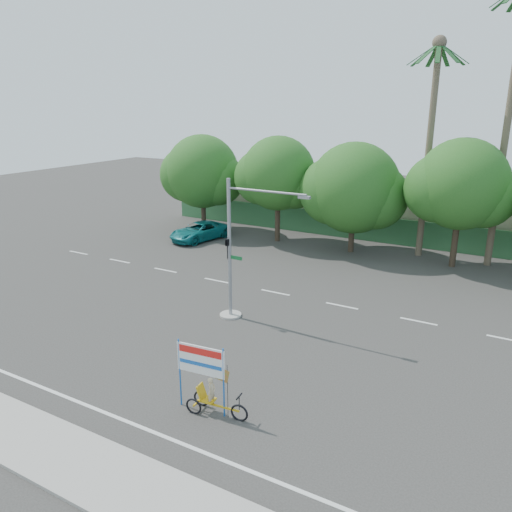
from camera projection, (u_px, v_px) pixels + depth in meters
The scene contains 14 objects.
ground at pixel (230, 362), 20.88m from camera, with size 120.00×120.00×0.00m, color #33302D.
sidewalk_near at pixel (94, 471), 14.63m from camera, with size 50.00×2.40×0.12m, color gray.
fence at pixel (379, 230), 38.48m from camera, with size 38.00×0.08×2.00m, color #336B3D.
building_left at pixel (288, 196), 46.62m from camera, with size 12.00×8.00×4.00m, color beige.
building_right at pixel (499, 219), 38.23m from camera, with size 14.00×8.00×3.60m, color beige.
tree_far_left at pixel (202, 174), 41.05m from camera, with size 7.14×6.00×7.96m.
tree_left at pixel (278, 176), 37.68m from camera, with size 6.66×5.60×8.07m.
tree_center at pixel (353, 190), 35.04m from camera, with size 7.62×6.40×7.85m.
tree_right at pixel (461, 188), 31.52m from camera, with size 6.90×5.80×8.36m.
palm_tall at pixel (510, 101), 30.26m from camera, with size 3.73×3.79×17.45m.
palm_short at pixel (431, 127), 32.85m from camera, with size 3.73×3.79×14.45m.
traffic_signal at pixel (235, 262), 24.37m from camera, with size 4.72×1.10×7.00m.
trike_billboard at pixel (208, 385), 17.19m from camera, with size 2.68×0.71×2.64m.
pickup_truck at pixel (200, 231), 39.18m from camera, with size 2.32×5.03×1.40m, color #106F71.
Camera 1 is at (10.11, -15.70, 10.40)m, focal length 35.00 mm.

